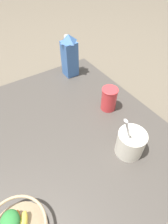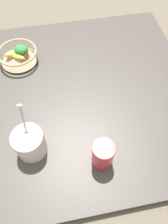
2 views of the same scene
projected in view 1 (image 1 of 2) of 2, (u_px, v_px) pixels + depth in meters
ground_plane at (53, 141)px, 0.82m from camera, size 6.00×6.00×0.00m
countertop at (53, 139)px, 0.81m from camera, size 1.01×1.01×0.04m
milk_carton at (70, 56)px, 1.05m from camera, size 0.08×0.08×0.26m
yogurt_tub at (131, 142)px, 0.70m from camera, size 0.12×0.11×0.23m
drinking_cup at (109, 98)px, 0.88m from camera, size 0.08×0.08×0.12m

